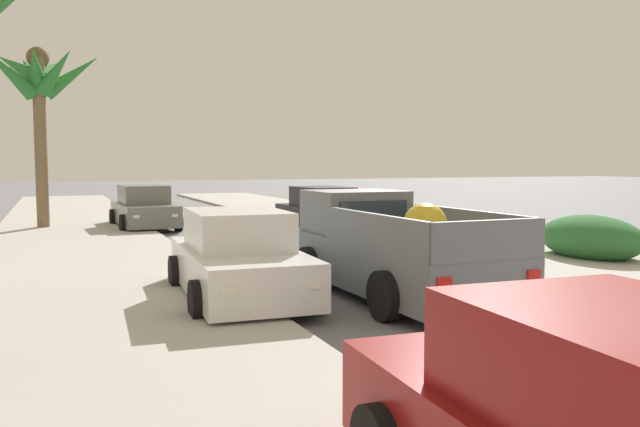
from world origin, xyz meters
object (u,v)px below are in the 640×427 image
Objects in this scene: car_left_mid at (323,212)px; palm_tree_right_fore at (40,83)px; hedge_bush at (591,238)px; car_left_near at (144,209)px; pickup_truck at (390,251)px; car_right_mid at (239,259)px.

palm_tree_right_fore reaches higher than car_left_mid.
palm_tree_right_fore is 17.80m from hedge_bush.
pickup_truck is at bearing -79.51° from car_left_near.
car_right_mid is 14.42m from palm_tree_right_fore.
hedge_bush is (12.11, -12.26, -4.44)m from palm_tree_right_fore.
pickup_truck reaches higher than car_left_near.
car_left_near is at bearing -8.27° from palm_tree_right_fore.
pickup_truck is 0.84× the size of palm_tree_right_fore.
pickup_truck reaches higher than car_right_mid.
hedge_bush is at bearing 15.21° from pickup_truck.
car_right_mid reaches higher than hedge_bush.
pickup_truck is at bearing -12.98° from car_right_mid.
pickup_truck is at bearing -67.56° from palm_tree_right_fore.
hedge_bush is (3.54, -8.01, -0.16)m from car_left_mid.
car_left_near is 6.50m from car_left_mid.
palm_tree_right_fore is (-5.78, 13.99, 4.21)m from pickup_truck.
car_left_mid is 1.55× the size of hedge_bush.
palm_tree_right_fore is at bearing 153.58° from car_left_mid.
car_left_mid is at bearing -26.42° from palm_tree_right_fore.
car_left_near is at bearing 89.68° from car_right_mid.
hedge_bush is at bearing -45.37° from palm_tree_right_fore.
car_left_near is 14.73m from hedge_bush.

